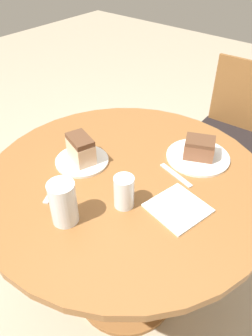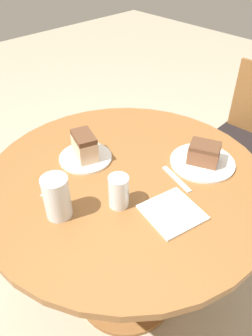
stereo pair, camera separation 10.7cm
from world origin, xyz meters
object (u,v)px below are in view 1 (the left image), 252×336
cake_slice_near (199,148)px  glass_lemonade (64,205)px  glass_water (124,194)px  plate_near (198,157)px  chair (231,135)px  plate_far (82,161)px  cake_slice_far (81,149)px

cake_slice_near → glass_lemonade: size_ratio=0.93×
cake_slice_near → glass_water: (-0.06, -0.38, 0.00)m
glass_water → plate_near: bearing=81.5°
glass_lemonade → chair: bearing=88.2°
chair → glass_water: (0.06, -1.03, 0.32)m
cake_slice_near → glass_water: bearing=-98.5°
cake_slice_near → glass_water: glass_water is taller
plate_near → cake_slice_near: bearing=0.0°
plate_near → chair: bearing=100.1°
plate_far → cake_slice_far: 0.06m
chair → glass_lemonade: glass_lemonade is taller
cake_slice_near → plate_near: bearing=0.0°
plate_far → cake_slice_near: (0.33, 0.30, 0.04)m
chair → glass_water: bearing=-89.9°
chair → plate_far: bearing=-105.6°
glass_lemonade → glass_water: glass_lemonade is taller
plate_near → glass_water: bearing=-98.5°
chair → glass_water: size_ratio=7.54×
plate_far → cake_slice_far: cake_slice_far is taller
plate_near → cake_slice_far: cake_slice_far is taller
plate_far → glass_water: 0.29m
cake_slice_far → glass_water: bearing=-15.3°
chair → plate_near: size_ratio=3.52×
glass_water → glass_lemonade: bearing=-120.5°
cake_slice_far → glass_lemonade: (0.17, -0.24, 0.00)m
chair → plate_near: bearing=-83.1°
cake_slice_far → plate_near: bearing=42.8°
chair → cake_slice_far: (-0.21, -0.96, 0.33)m
cake_slice_far → cake_slice_near: bearing=42.8°
cake_slice_far → chair: bearing=77.6°
plate_near → cake_slice_far: (-0.33, -0.30, 0.06)m
glass_lemonade → glass_water: 0.19m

